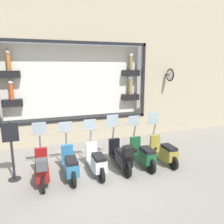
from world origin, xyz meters
name	(u,v)px	position (x,y,z in m)	size (l,w,h in m)	color
ground_plane	(100,177)	(0.00, 0.00, 0.00)	(120.00, 120.00, 0.00)	gray
building_facade	(75,54)	(3.60, 0.00, 3.81)	(1.22, 36.00, 7.45)	tan
scooter_olive_0	(164,151)	(0.28, -2.41, 0.42)	(1.79, 0.61, 1.65)	black
scooter_green_1	(143,154)	(0.28, -1.59, 0.42)	(1.79, 0.60, 1.57)	black
scooter_black_2	(121,156)	(0.23, -0.78, 0.48)	(1.81, 0.60, 1.66)	black
scooter_white_3	(96,161)	(0.28, 0.03, 0.42)	(1.79, 0.61, 1.56)	black
scooter_teal_4	(70,164)	(0.28, 0.84, 0.42)	(1.79, 0.60, 1.55)	black
scooter_red_5	(42,168)	(0.22, 1.66, 0.46)	(1.79, 0.60, 1.60)	black
shop_sign_post	(12,149)	(0.69, 2.44, 0.97)	(0.36, 0.45, 1.79)	#232326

